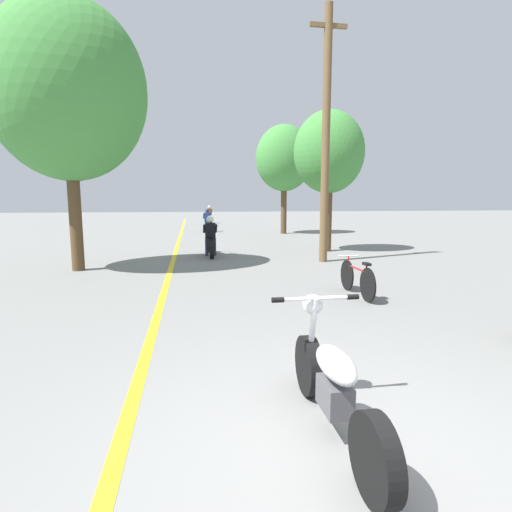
# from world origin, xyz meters

# --- Properties ---
(ground_plane) EXTENTS (120.00, 120.00, 0.00)m
(ground_plane) POSITION_xyz_m (0.00, 0.00, 0.00)
(ground_plane) COLOR slate
(lane_stripe_center) EXTENTS (0.14, 48.00, 0.01)m
(lane_stripe_center) POSITION_xyz_m (-1.70, 12.32, 0.00)
(lane_stripe_center) COLOR yellow
(lane_stripe_center) RESTS_ON ground
(utility_pole) EXTENTS (1.10, 0.24, 7.36)m
(utility_pole) POSITION_xyz_m (2.85, 9.08, 3.78)
(utility_pole) COLOR brown
(utility_pole) RESTS_ON ground
(roadside_tree_right_near) EXTENTS (2.54, 2.28, 5.03)m
(roadside_tree_right_near) POSITION_xyz_m (3.79, 11.47, 3.53)
(roadside_tree_right_near) COLOR #513A23
(roadside_tree_right_near) RESTS_ON ground
(roadside_tree_right_far) EXTENTS (3.11, 2.80, 5.91)m
(roadside_tree_right_far) POSITION_xyz_m (3.96, 19.18, 4.09)
(roadside_tree_right_far) COLOR #513A23
(roadside_tree_right_far) RESTS_ON ground
(roadside_tree_left) EXTENTS (3.93, 3.54, 6.87)m
(roadside_tree_left) POSITION_xyz_m (-4.13, 8.65, 4.60)
(roadside_tree_left) COLOR #513A23
(roadside_tree_left) RESTS_ON ground
(motorcycle_foreground) EXTENTS (0.81, 2.00, 1.02)m
(motorcycle_foreground) POSITION_xyz_m (-0.02, 0.37, 0.41)
(motorcycle_foreground) COLOR black
(motorcycle_foreground) RESTS_ON ground
(motorcycle_rider_lead) EXTENTS (0.50, 2.09, 1.35)m
(motorcycle_rider_lead) POSITION_xyz_m (-0.49, 10.97, 0.52)
(motorcycle_rider_lead) COLOR black
(motorcycle_rider_lead) RESTS_ON ground
(motorcycle_rider_mid) EXTENTS (0.50, 1.94, 1.37)m
(motorcycle_rider_mid) POSITION_xyz_m (-0.18, 20.97, 0.52)
(motorcycle_rider_mid) COLOR black
(motorcycle_rider_mid) RESTS_ON ground
(motorcycle_rider_far) EXTENTS (0.50, 2.04, 1.41)m
(motorcycle_rider_far) POSITION_xyz_m (0.32, 29.47, 0.53)
(motorcycle_rider_far) COLOR black
(motorcycle_rider_far) RESTS_ON ground
(bicycle_parked) EXTENTS (0.44, 1.63, 0.74)m
(bicycle_parked) POSITION_xyz_m (2.08, 4.76, 0.35)
(bicycle_parked) COLOR black
(bicycle_parked) RESTS_ON ground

